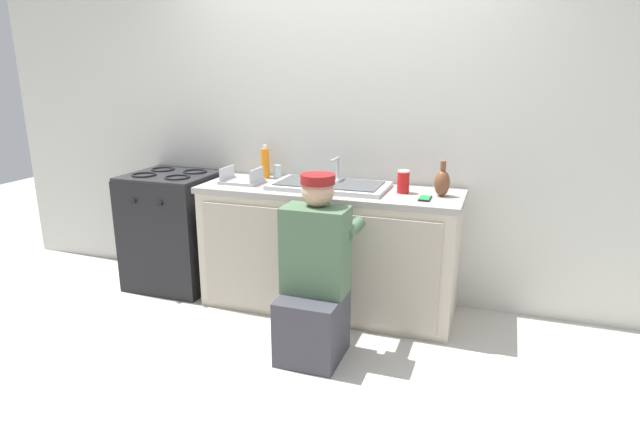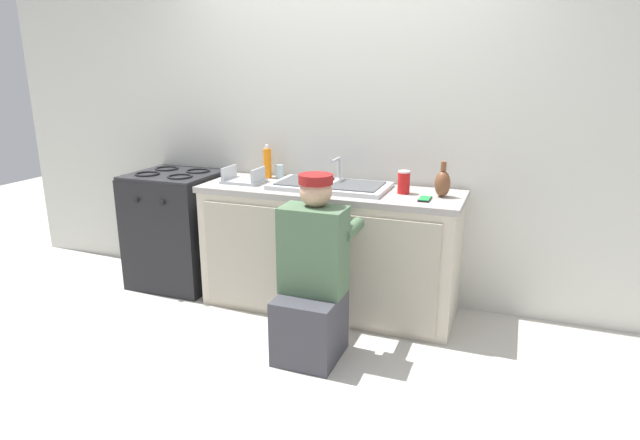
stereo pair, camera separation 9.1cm
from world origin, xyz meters
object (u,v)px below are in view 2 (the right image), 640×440
object	(u,v)px
vase_decorative	(443,183)
dish_rack_tray	(244,179)
plumber_person	(312,283)
water_glass	(279,171)
stove_range	(177,229)
sink_double_basin	(330,185)
soap_bottle_orange	(267,163)
cell_phone	(425,199)
soda_cup_red	(404,182)

from	to	relation	value
vase_decorative	dish_rack_tray	bearing A→B (deg)	-177.94
plumber_person	water_glass	size ratio (longest dim) A/B	11.04
plumber_person	dish_rack_tray	bearing A→B (deg)	141.01
dish_rack_tray	water_glass	bearing A→B (deg)	53.61
stove_range	sink_double_basin	bearing A→B (deg)	0.10
soap_bottle_orange	stove_range	bearing A→B (deg)	-166.33
sink_double_basin	cell_phone	bearing A→B (deg)	-9.84
water_glass	soap_bottle_orange	bearing A→B (deg)	-167.59
plumber_person	dish_rack_tray	size ratio (longest dim) A/B	3.94
stove_range	plumber_person	distance (m)	1.58
dish_rack_tray	water_glass	world-z (taller)	dish_rack_tray
stove_range	plumber_person	xyz separation A→B (m)	(1.43, -0.68, 0.01)
dish_rack_tray	stove_range	bearing A→B (deg)	176.13
soap_bottle_orange	water_glass	xyz separation A→B (m)	(0.09, 0.02, -0.06)
soda_cup_red	cell_phone	distance (m)	0.22
vase_decorative	water_glass	size ratio (longest dim) A/B	2.30
sink_double_basin	vase_decorative	size ratio (longest dim) A/B	3.48
plumber_person	soda_cup_red	distance (m)	0.94
dish_rack_tray	vase_decorative	xyz separation A→B (m)	(1.41, 0.05, 0.07)
stove_range	water_glass	xyz separation A→B (m)	(0.82, 0.20, 0.48)
dish_rack_tray	vase_decorative	bearing A→B (deg)	2.06
sink_double_basin	plumber_person	size ratio (longest dim) A/B	0.72
sink_double_basin	dish_rack_tray	distance (m)	0.65
sink_double_basin	soap_bottle_orange	xyz separation A→B (m)	(-0.57, 0.17, 0.09)
cell_phone	water_glass	world-z (taller)	water_glass
plumber_person	water_glass	xyz separation A→B (m)	(-0.61, 0.88, 0.48)
stove_range	soda_cup_red	bearing A→B (deg)	0.51
stove_range	soda_cup_red	xyz separation A→B (m)	(1.80, 0.02, 0.51)
sink_double_basin	soda_cup_red	world-z (taller)	sink_double_basin
cell_phone	dish_rack_tray	bearing A→B (deg)	176.91
sink_double_basin	plumber_person	bearing A→B (deg)	-79.00
stove_range	vase_decorative	distance (m)	2.12
water_glass	sink_double_basin	bearing A→B (deg)	-22.17
cell_phone	vase_decorative	world-z (taller)	vase_decorative
stove_range	vase_decorative	world-z (taller)	vase_decorative
stove_range	vase_decorative	bearing A→B (deg)	0.21
plumber_person	vase_decorative	bearing A→B (deg)	47.51
sink_double_basin	cell_phone	xyz separation A→B (m)	(0.68, -0.12, -0.01)
plumber_person	stove_range	bearing A→B (deg)	154.52
sink_double_basin	plumber_person	distance (m)	0.82
stove_range	cell_phone	size ratio (longest dim) A/B	6.55
cell_phone	dish_rack_tray	size ratio (longest dim) A/B	0.50
dish_rack_tray	water_glass	xyz separation A→B (m)	(0.18, 0.24, 0.03)
plumber_person	soap_bottle_orange	bearing A→B (deg)	129.21
soda_cup_red	soap_bottle_orange	bearing A→B (deg)	171.51
soap_bottle_orange	soda_cup_red	world-z (taller)	soap_bottle_orange
cell_phone	vase_decorative	distance (m)	0.17
cell_phone	vase_decorative	size ratio (longest dim) A/B	0.61
soap_bottle_orange	soda_cup_red	xyz separation A→B (m)	(1.07, -0.16, -0.04)
stove_range	dish_rack_tray	xyz separation A→B (m)	(0.64, -0.04, 0.46)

